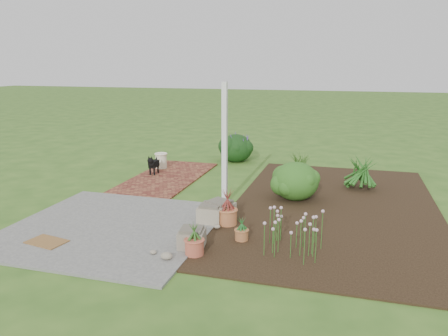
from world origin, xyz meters
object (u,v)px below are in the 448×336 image
(stone_trough_near, at_px, (192,239))
(evergreen_shrub, at_px, (296,180))
(cream_ceramic_urn, at_px, (161,161))
(black_dog, at_px, (153,164))

(stone_trough_near, bearing_deg, evergreen_shrub, 67.59)
(stone_trough_near, bearing_deg, cream_ceramic_urn, 119.24)
(black_dog, distance_m, cream_ceramic_urn, 0.70)
(cream_ceramic_urn, bearing_deg, evergreen_shrub, -24.18)
(cream_ceramic_urn, distance_m, evergreen_shrub, 4.26)
(black_dog, height_order, evergreen_shrub, evergreen_shrub)
(stone_trough_near, distance_m, evergreen_shrub, 3.25)
(cream_ceramic_urn, bearing_deg, black_dog, -82.68)
(black_dog, height_order, cream_ceramic_urn, black_dog)
(stone_trough_near, relative_size, cream_ceramic_urn, 0.98)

